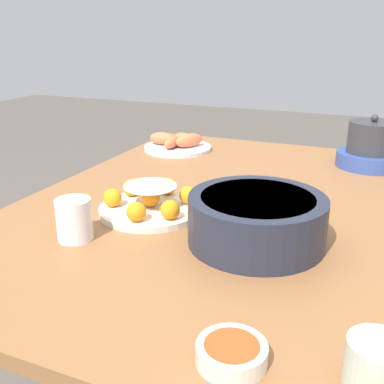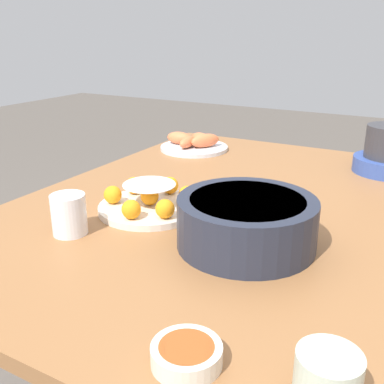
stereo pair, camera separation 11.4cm
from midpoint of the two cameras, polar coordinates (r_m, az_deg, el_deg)
The scene contains 7 objects.
dining_table at distance 1.22m, azimuth 7.66°, elevation -5.48°, with size 1.38×1.04×0.78m.
cake_plate at distance 1.12m, azimuth -2.48°, elevation -1.15°, with size 0.26×0.26×0.08m.
serving_bowl at distance 0.94m, azimuth 10.39°, elevation -3.73°, with size 0.29×0.29×0.10m.
sauce_bowl at distance 0.64m, azimuth 4.69°, elevation -20.00°, with size 0.10×0.10×0.03m.
seafood_platter at distance 1.71m, azimuth 2.16°, elevation 6.12°, with size 0.25×0.25×0.06m.
cup_near at distance 1.01m, azimuth -12.28°, elevation -2.86°, with size 0.08×0.08×0.09m.
cup_far at distance 0.62m, azimuth 22.32°, elevation -21.36°, with size 0.08×0.08×0.07m.
Camera 2 is at (1.01, 0.44, 1.21)m, focal length 42.00 mm.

